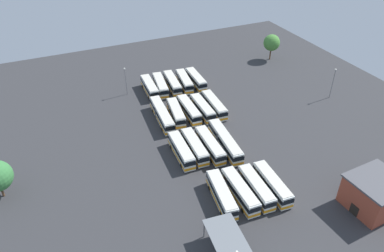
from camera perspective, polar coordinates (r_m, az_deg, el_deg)
The scene contains 24 objects.
ground_plane at distance 89.59m, azimuth 1.07°, elevation -0.96°, with size 124.84×124.84×0.00m, color #333335.
bus_row0_slot0 at distance 105.94m, azimuth -6.54°, elevation 5.93°, with size 11.30×3.34×3.37m.
bus_row0_slot1 at distance 106.73m, azimuth -4.89°, elevation 6.26°, with size 11.54×4.26×3.37m.
bus_row0_slot2 at distance 107.62m, azimuth -3.04°, elevation 6.59°, with size 11.84×3.88×3.37m.
bus_row0_slot3 at distance 108.56m, azimuth -1.18°, elevation 6.89°, with size 11.24×4.14×3.37m.
bus_row0_slot4 at distance 109.58m, azimuth 0.60°, elevation 7.17°, with size 11.18×3.18×3.37m.
bus_row1_slot0 at distance 93.18m, azimuth -4.67°, elevation 1.77°, with size 14.85×3.80×3.37m.
bus_row1_slot1 at distance 93.57m, azimuth -2.48°, elevation 2.01°, with size 11.13×4.26×3.37m.
bus_row1_slot2 at distance 94.78m, azimuth -0.47°, elevation 2.51°, with size 11.64×3.16×3.37m.
bus_row1_slot3 at distance 95.44m, azimuth 1.63°, elevation 2.74°, with size 11.31×3.05×3.37m.
bus_row1_slot4 at distance 96.96m, azimuth 3.42°, elevation 3.23°, with size 12.03×3.41×3.37m.
bus_row2_slot0 at distance 80.96m, azimuth -1.67°, elevation -3.77°, with size 11.43×3.24×3.37m.
bus_row2_slot1 at distance 81.96m, azimuth 0.40°, elevation -3.21°, with size 11.38×3.29×3.37m.
bus_row2_slot2 at distance 82.50m, azimuth 2.77°, elevation -2.98°, with size 12.04×3.22×3.37m.
bus_row2_slot3 at distance 83.95m, azimuth 5.10°, elevation -2.34°, with size 14.87×3.99×3.37m.
bus_row3_slot1 at distance 70.99m, azimuth 4.57°, elevation -10.49°, with size 11.59×4.24×3.37m.
bus_row3_slot2 at distance 72.01m, azimuth 7.39°, elevation -9.93°, with size 11.59×3.08×3.37m.
bus_row3_slot3 at distance 73.18m, azimuth 9.85°, elevation -9.33°, with size 11.11×3.33×3.37m.
bus_row3_slot4 at distance 74.47m, azimuth 12.24°, elevation -8.75°, with size 11.43×3.34×3.37m.
depot_building at distance 76.72m, azimuth 26.30°, elevation -9.28°, with size 9.49×10.14×6.37m.
maintenance_shelter at distance 61.64m, azimuth 5.47°, elevation -16.87°, with size 9.88×6.16×4.01m.
lamp_post_near_entrance at distance 108.58m, azimuth 20.86°, elevation 6.31°, with size 0.56×0.28×8.69m.
lamp_post_by_building at distance 104.97m, azimuth -10.15°, elevation 6.96°, with size 0.56×0.28×8.06m.
tree_northeast at distance 127.47m, azimuth 12.16°, elevation 12.42°, with size 5.38×5.38×8.56m.
Camera 1 is at (66.03, -31.68, 51.60)m, focal length 34.65 mm.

